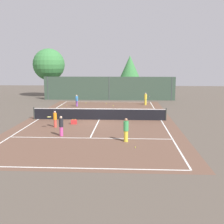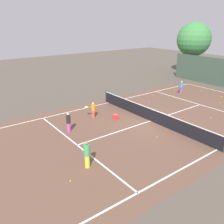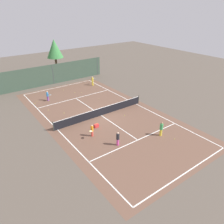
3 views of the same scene
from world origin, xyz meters
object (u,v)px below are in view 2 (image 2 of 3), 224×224
(player_4, at_px, (181,87))
(tennis_ball_3, at_px, (211,118))
(player_2, at_px, (93,110))
(tennis_ball_1, at_px, (201,90))
(tennis_ball_7, at_px, (174,89))
(tennis_ball_10, at_px, (168,90))
(tennis_ball_6, at_px, (70,181))
(ball_crate, at_px, (115,117))
(player_1, at_px, (87,154))
(tennis_ball_2, at_px, (157,137))
(player_3, at_px, (68,122))
(tennis_ball_9, at_px, (221,103))
(tennis_ball_8, at_px, (222,97))
(tennis_ball_4, at_px, (154,95))
(tennis_ball_0, at_px, (149,102))

(player_4, distance_m, tennis_ball_3, 6.93)
(player_2, xyz_separation_m, tennis_ball_1, (0.46, 13.91, -0.64))
(tennis_ball_7, bearing_deg, tennis_ball_10, -125.46)
(player_2, xyz_separation_m, tennis_ball_6, (6.16, -5.24, -0.64))
(ball_crate, bearing_deg, player_1, -50.09)
(tennis_ball_2, bearing_deg, player_3, -135.25)
(player_4, distance_m, tennis_ball_7, 1.65)
(ball_crate, height_order, tennis_ball_10, ball_crate)
(player_2, xyz_separation_m, tennis_ball_9, (4.06, 11.60, -0.64))
(player_3, bearing_deg, tennis_ball_7, 100.53)
(ball_crate, bearing_deg, tennis_ball_10, 108.25)
(player_2, xyz_separation_m, tennis_ball_3, (5.64, 7.45, -0.64))
(tennis_ball_3, bearing_deg, tennis_ball_9, 110.89)
(player_3, relative_size, tennis_ball_8, 21.14)
(player_2, bearing_deg, player_3, -67.31)
(player_3, height_order, tennis_ball_8, player_3)
(player_3, xyz_separation_m, player_4, (-1.34, 13.82, -0.01))
(tennis_ball_6, relative_size, tennis_ball_7, 1.00)
(tennis_ball_4, relative_size, tennis_ball_6, 1.00)
(player_1, bearing_deg, tennis_ball_6, -66.58)
(player_3, height_order, tennis_ball_3, player_3)
(tennis_ball_8, distance_m, tennis_ball_10, 5.57)
(player_1, bearing_deg, tennis_ball_9, 95.67)
(player_4, distance_m, tennis_ball_1, 2.95)
(tennis_ball_1, height_order, tennis_ball_2, same)
(tennis_ball_8, bearing_deg, tennis_ball_6, -80.62)
(player_2, bearing_deg, tennis_ball_10, 100.16)
(player_4, bearing_deg, ball_crate, -81.47)
(player_1, distance_m, tennis_ball_7, 17.29)
(tennis_ball_3, height_order, tennis_ball_4, same)
(tennis_ball_9, bearing_deg, tennis_ball_3, -69.11)
(tennis_ball_0, distance_m, tennis_ball_8, 7.82)
(player_2, distance_m, tennis_ball_4, 8.36)
(tennis_ball_0, relative_size, tennis_ball_7, 1.00)
(player_4, height_order, tennis_ball_6, player_4)
(player_1, xyz_separation_m, tennis_ball_8, (-2.53, 17.40, -0.75))
(tennis_ball_9, relative_size, tennis_ball_10, 1.00)
(player_4, height_order, tennis_ball_4, player_4)
(tennis_ball_2, distance_m, tennis_ball_7, 12.40)
(player_1, height_order, player_2, player_1)
(tennis_ball_0, bearing_deg, tennis_ball_3, 11.11)
(tennis_ball_1, relative_size, tennis_ball_6, 1.00)
(tennis_ball_6, xyz_separation_m, tennis_ball_9, (-2.10, 16.83, 0.00))
(tennis_ball_10, bearing_deg, player_3, -77.28)
(player_3, xyz_separation_m, tennis_ball_9, (2.93, 14.30, -0.68))
(tennis_ball_9, height_order, tennis_ball_10, same)
(player_1, bearing_deg, tennis_ball_1, 106.09)
(tennis_ball_0, relative_size, tennis_ball_4, 1.00)
(ball_crate, height_order, tennis_ball_4, ball_crate)
(tennis_ball_3, distance_m, tennis_ball_8, 6.54)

